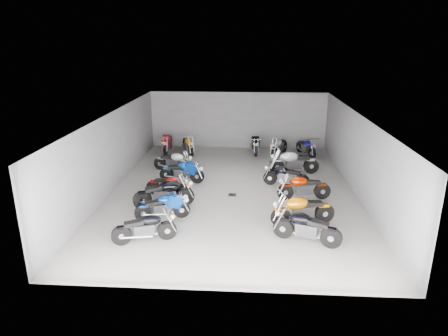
{
  "coord_description": "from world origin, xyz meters",
  "views": [
    {
      "loc": [
        0.6,
        -15.57,
        6.04
      ],
      "look_at": [
        -0.37,
        -0.05,
        1.0
      ],
      "focal_mm": 32.0,
      "sensor_mm": 36.0,
      "label": 1
    }
  ],
  "objects_px": {
    "motorcycle_back_a": "(168,143)",
    "motorcycle_back_b": "(188,145)",
    "motorcycle_left_f": "(174,161)",
    "motorcycle_right_d": "(303,187)",
    "drain_grate": "(232,195)",
    "motorcycle_left_d": "(168,185)",
    "motorcycle_back_d": "(255,144)",
    "motorcycle_right_f": "(294,162)",
    "motorcycle_back_f": "(306,147)",
    "motorcycle_left_b": "(163,207)",
    "motorcycle_left_a": "(145,228)",
    "motorcycle_back_e": "(279,146)",
    "motorcycle_right_a": "(306,227)",
    "motorcycle_right_e": "(286,176)",
    "motorcycle_left_c": "(165,193)",
    "motorcycle_left_e": "(182,172)",
    "motorcycle_right_b": "(302,210)"
  },
  "relations": [
    {
      "from": "motorcycle_back_a",
      "to": "motorcycle_back_b",
      "type": "xyz_separation_m",
      "value": [
        1.19,
        -0.25,
        -0.02
      ]
    },
    {
      "from": "motorcycle_left_f",
      "to": "motorcycle_right_d",
      "type": "distance_m",
      "value": 6.53
    },
    {
      "from": "drain_grate",
      "to": "motorcycle_right_d",
      "type": "xyz_separation_m",
      "value": [
        2.8,
        -0.27,
        0.5
      ]
    },
    {
      "from": "motorcycle_left_d",
      "to": "motorcycle_left_f",
      "type": "relative_size",
      "value": 0.92
    },
    {
      "from": "drain_grate",
      "to": "motorcycle_back_d",
      "type": "distance_m",
      "value": 6.43
    },
    {
      "from": "motorcycle_right_f",
      "to": "motorcycle_back_f",
      "type": "bearing_deg",
      "value": -26.29
    },
    {
      "from": "motorcycle_right_d",
      "to": "motorcycle_right_f",
      "type": "xyz_separation_m",
      "value": [
        -0.06,
        3.14,
        0.06
      ]
    },
    {
      "from": "motorcycle_back_a",
      "to": "motorcycle_left_b",
      "type": "bearing_deg",
      "value": 97.79
    },
    {
      "from": "motorcycle_left_a",
      "to": "motorcycle_back_d",
      "type": "height_order",
      "value": "motorcycle_back_d"
    },
    {
      "from": "motorcycle_left_b",
      "to": "motorcycle_back_e",
      "type": "distance_m",
      "value": 9.47
    },
    {
      "from": "motorcycle_left_d",
      "to": "motorcycle_left_b",
      "type": "bearing_deg",
      "value": 19.73
    },
    {
      "from": "motorcycle_right_a",
      "to": "motorcycle_right_e",
      "type": "xyz_separation_m",
      "value": [
        -0.21,
        4.97,
        -0.04
      ]
    },
    {
      "from": "motorcycle_right_f",
      "to": "motorcycle_back_b",
      "type": "distance_m",
      "value": 6.25
    },
    {
      "from": "motorcycle_left_c",
      "to": "motorcycle_back_e",
      "type": "bearing_deg",
      "value": 129.41
    },
    {
      "from": "motorcycle_right_d",
      "to": "motorcycle_back_e",
      "type": "height_order",
      "value": "motorcycle_back_e"
    },
    {
      "from": "drain_grate",
      "to": "motorcycle_right_a",
      "type": "bearing_deg",
      "value": -57.5
    },
    {
      "from": "motorcycle_left_c",
      "to": "motorcycle_right_f",
      "type": "xyz_separation_m",
      "value": [
        5.21,
        4.22,
        0.01
      ]
    },
    {
      "from": "motorcycle_back_a",
      "to": "motorcycle_back_b",
      "type": "height_order",
      "value": "motorcycle_back_a"
    },
    {
      "from": "motorcycle_left_b",
      "to": "motorcycle_left_c",
      "type": "height_order",
      "value": "motorcycle_left_c"
    },
    {
      "from": "motorcycle_back_e",
      "to": "drain_grate",
      "type": "bearing_deg",
      "value": 93.19
    },
    {
      "from": "drain_grate",
      "to": "motorcycle_left_e",
      "type": "distance_m",
      "value": 2.71
    },
    {
      "from": "motorcycle_right_f",
      "to": "motorcycle_back_d",
      "type": "distance_m",
      "value": 3.9
    },
    {
      "from": "motorcycle_right_b",
      "to": "drain_grate",
      "type": "bearing_deg",
      "value": 28.21
    },
    {
      "from": "motorcycle_left_f",
      "to": "motorcycle_back_f",
      "type": "xyz_separation_m",
      "value": [
        6.66,
        3.13,
        -0.02
      ]
    },
    {
      "from": "motorcycle_left_e",
      "to": "motorcycle_back_f",
      "type": "relative_size",
      "value": 1.08
    },
    {
      "from": "drain_grate",
      "to": "motorcycle_back_d",
      "type": "height_order",
      "value": "motorcycle_back_d"
    },
    {
      "from": "drain_grate",
      "to": "motorcycle_left_a",
      "type": "bearing_deg",
      "value": -121.78
    },
    {
      "from": "motorcycle_left_e",
      "to": "motorcycle_back_a",
      "type": "relative_size",
      "value": 0.92
    },
    {
      "from": "motorcycle_left_e",
      "to": "motorcycle_right_d",
      "type": "relative_size",
      "value": 0.96
    },
    {
      "from": "motorcycle_left_b",
      "to": "motorcycle_right_e",
      "type": "height_order",
      "value": "motorcycle_right_e"
    },
    {
      "from": "motorcycle_left_f",
      "to": "motorcycle_back_d",
      "type": "distance_m",
      "value": 5.2
    },
    {
      "from": "motorcycle_right_b",
      "to": "motorcycle_back_d",
      "type": "distance_m",
      "value": 9.03
    },
    {
      "from": "motorcycle_right_f",
      "to": "motorcycle_left_d",
      "type": "bearing_deg",
      "value": 111.35
    },
    {
      "from": "drain_grate",
      "to": "motorcycle_left_d",
      "type": "relative_size",
      "value": 0.18
    },
    {
      "from": "drain_grate",
      "to": "motorcycle_right_e",
      "type": "distance_m",
      "value": 2.55
    },
    {
      "from": "motorcycle_left_a",
      "to": "motorcycle_left_f",
      "type": "height_order",
      "value": "motorcycle_left_f"
    },
    {
      "from": "drain_grate",
      "to": "motorcycle_back_e",
      "type": "relative_size",
      "value": 0.16
    },
    {
      "from": "motorcycle_left_c",
      "to": "motorcycle_left_d",
      "type": "distance_m",
      "value": 1.17
    },
    {
      "from": "drain_grate",
      "to": "motorcycle_right_d",
      "type": "relative_size",
      "value": 0.15
    },
    {
      "from": "motorcycle_left_b",
      "to": "motorcycle_back_b",
      "type": "relative_size",
      "value": 0.94
    },
    {
      "from": "drain_grate",
      "to": "motorcycle_right_a",
      "type": "height_order",
      "value": "motorcycle_right_a"
    },
    {
      "from": "motorcycle_left_e",
      "to": "motorcycle_right_f",
      "type": "height_order",
      "value": "motorcycle_right_f"
    },
    {
      "from": "drain_grate",
      "to": "motorcycle_right_a",
      "type": "xyz_separation_m",
      "value": [
        2.43,
        -3.82,
        0.51
      ]
    },
    {
      "from": "motorcycle_right_d",
      "to": "motorcycle_back_f",
      "type": "height_order",
      "value": "motorcycle_right_d"
    },
    {
      "from": "motorcycle_left_a",
      "to": "motorcycle_back_f",
      "type": "xyz_separation_m",
      "value": [
        6.27,
        10.09,
        -0.01
      ]
    },
    {
      "from": "motorcycle_right_b",
      "to": "motorcycle_left_b",
      "type": "bearing_deg",
      "value": 72.57
    },
    {
      "from": "motorcycle_left_d",
      "to": "motorcycle_back_a",
      "type": "distance_m",
      "value": 6.55
    },
    {
      "from": "motorcycle_right_f",
      "to": "motorcycle_back_f",
      "type": "xyz_separation_m",
      "value": [
        1.01,
        3.14,
        -0.09
      ]
    },
    {
      "from": "motorcycle_left_d",
      "to": "motorcycle_back_d",
      "type": "xyz_separation_m",
      "value": [
        3.54,
        6.53,
        0.07
      ]
    },
    {
      "from": "motorcycle_right_f",
      "to": "motorcycle_left_b",
      "type": "bearing_deg",
      "value": 127.71
    }
  ]
}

